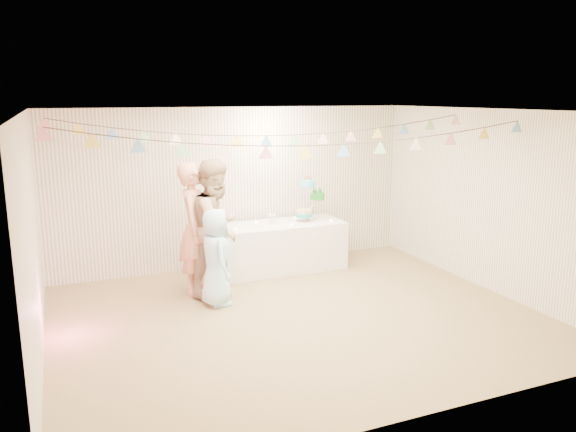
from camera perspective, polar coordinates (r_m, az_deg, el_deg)
name	(u,v)px	position (r m, az deg, el deg)	size (l,w,h in m)	color
floor	(298,317)	(7.30, 0.99, -10.23)	(6.00, 6.00, 0.00)	olive
ceiling	(298,111)	(6.75, 1.07, 10.64)	(6.00, 6.00, 0.00)	white
back_wall	(237,188)	(9.21, -5.24, 2.87)	(6.00, 6.00, 0.00)	white
front_wall	(419,278)	(4.80, 13.17, -6.12)	(6.00, 6.00, 0.00)	white
left_wall	(32,242)	(6.36, -24.60, -2.43)	(5.00, 5.00, 0.00)	white
right_wall	(490,201)	(8.54, 19.79, 1.47)	(5.00, 5.00, 0.00)	white
table	(280,246)	(9.10, -0.77, -3.10)	(2.04, 0.82, 0.77)	white
cake_stand	(310,200)	(9.20, 2.28, 1.60)	(0.62, 0.36, 0.69)	silver
cake_bottom	(303,217)	(9.14, 1.57, -0.12)	(0.31, 0.31, 0.15)	teal
cake_middle	(318,198)	(9.35, 3.05, 1.84)	(0.27, 0.27, 0.22)	#1C8420
cake_top_tier	(308,184)	(9.10, 2.03, 3.29)	(0.25, 0.25, 0.19)	#4EC2F7
platter	(254,227)	(8.81, -3.46, -1.12)	(0.32, 0.32, 0.02)	white
posy	(272,219)	(8.99, -1.66, -0.34)	(0.14, 0.14, 0.16)	white
person_adult_a	(195,228)	(8.03, -9.42, -1.26)	(0.69, 0.45, 1.88)	tan
person_adult_b	(217,227)	(7.95, -7.25, -1.14)	(0.94, 0.73, 1.93)	tan
person_child	(216,257)	(7.58, -7.33, -4.18)	(0.65, 0.42, 1.32)	#B0E2F9
bunting_back	(266,127)	(7.78, -2.24, 8.99)	(5.60, 1.10, 0.40)	pink
bunting_front	(305,136)	(6.58, 1.77, 8.15)	(5.60, 0.90, 0.36)	#72A5E5
tealight_0	(236,229)	(8.61, -5.35, -1.31)	(0.04, 0.04, 0.03)	#FFD88C
tealight_1	(256,222)	(9.05, -3.26, -0.61)	(0.04, 0.04, 0.03)	#FFD88C
tealight_2	(291,225)	(8.84, 0.36, -0.89)	(0.04, 0.04, 0.03)	#FFD88C
tealight_3	(295,218)	(9.33, 0.71, -0.19)	(0.04, 0.04, 0.03)	#FFD88C
tealight_4	(331,220)	(9.18, 4.40, -0.45)	(0.04, 0.04, 0.03)	#FFD88C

